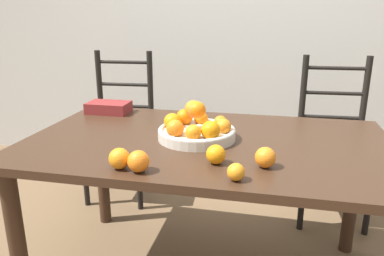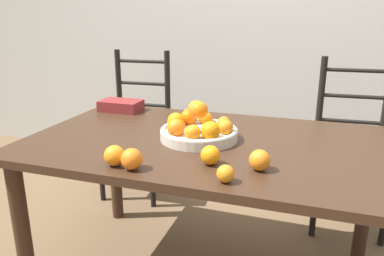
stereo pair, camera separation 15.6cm
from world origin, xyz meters
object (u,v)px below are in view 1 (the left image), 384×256
Objects in this scene: chair_left at (121,131)px; orange_loose_2 at (216,154)px; orange_loose_0 at (236,172)px; orange_loose_3 at (119,158)px; orange_loose_1 at (138,161)px; orange_loose_4 at (265,157)px; chair_right at (333,146)px; fruit_bowl at (196,128)px; book_stack at (109,107)px.

orange_loose_2 is at bearing -55.84° from chair_left.
orange_loose_0 is 0.78× the size of orange_loose_3.
orange_loose_1 is 0.08× the size of chair_left.
chair_right reaches higher than orange_loose_4.
orange_loose_0 is at bearing -115.51° from chair_right.
fruit_bowl reaches higher than orange_loose_1.
orange_loose_4 is at bearing 13.64° from orange_loose_3.
orange_loose_3 is (-0.08, 0.01, -0.00)m from orange_loose_1.
orange_loose_3 is (-0.42, 0.01, 0.01)m from orange_loose_0.
book_stack is (0.14, -0.46, 0.29)m from chair_left.
chair_left is at bearing 133.78° from orange_loose_4.
chair_right is at bearing -4.02° from chair_left.
orange_loose_0 is 0.06× the size of chair_right.
orange_loose_1 is 0.46m from orange_loose_4.
chair_left reaches higher than fruit_bowl.
chair_left is at bearing 116.03° from orange_loose_1.
chair_right is (0.40, 1.07, -0.30)m from orange_loose_4.
chair_left is 1.00× the size of chair_right.
chair_right is at bearing 61.51° from orange_loose_2.
orange_loose_0 is 0.42m from orange_loose_3.
fruit_bowl is at bearing 115.74° from orange_loose_2.
orange_loose_3 is at bearing -117.16° from fruit_bowl.
chair_right reaches higher than book_stack.
chair_right is (0.49, 1.20, -0.29)m from orange_loose_0.
chair_left reaches higher than orange_loose_2.
orange_loose_2 is 0.96× the size of orange_loose_4.
orange_loose_4 is 1.18m from chair_right.
chair_left reaches higher than orange_loose_1.
orange_loose_4 is at bearing 1.28° from orange_loose_2.
orange_loose_0 and book_stack have the same top height.
fruit_bowl reaches higher than orange_loose_0.
orange_loose_2 is 0.95× the size of orange_loose_3.
orange_loose_4 is at bearing 55.77° from orange_loose_0.
orange_loose_1 reaches higher than orange_loose_0.
chair_right is (0.71, 0.80, -0.31)m from fruit_bowl.
orange_loose_1 is 1.02× the size of orange_loose_3.
book_stack is at bearing -77.53° from chair_left.
fruit_bowl is 0.34× the size of chair_left.
orange_loose_4 is (0.09, 0.14, 0.01)m from orange_loose_0.
fruit_bowl is 1.12m from chair_right.
orange_loose_0 is 1.33m from chair_right.
orange_loose_3 is 0.08× the size of chair_right.
orange_loose_1 is 0.08× the size of chair_right.
orange_loose_0 is at bearing -1.49° from orange_loose_3.
fruit_bowl is at bearing -52.38° from chair_left.
orange_loose_0 is 0.34m from orange_loose_1.
orange_loose_2 is (0.13, -0.27, -0.01)m from fruit_bowl.
chair_left is at bearing 113.24° from orange_loose_3.
orange_loose_2 is 1.26m from chair_right.
chair_right is at bearing 69.40° from orange_loose_4.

